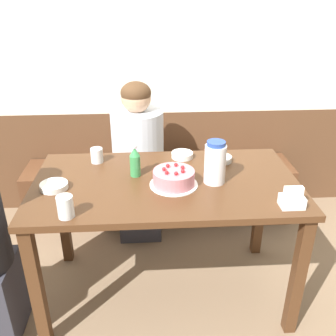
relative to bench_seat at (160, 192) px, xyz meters
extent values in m
plane|color=#846B51|center=(0.00, -0.83, -0.23)|extent=(12.00, 12.00, 0.00)
cube|color=brown|center=(0.00, 0.22, 0.18)|extent=(4.80, 0.04, 0.82)
cube|color=#56331E|center=(0.00, 0.00, 0.00)|extent=(2.05, 0.38, 0.45)
cube|color=#4C2D19|center=(0.00, -0.83, 0.53)|extent=(1.41, 0.78, 0.03)
cube|color=#4C2D19|center=(-0.66, -1.17, 0.14)|extent=(0.06, 0.06, 0.73)
cube|color=#4C2D19|center=(0.66, -1.17, 0.14)|extent=(0.06, 0.06, 0.73)
cube|color=#4C2D19|center=(-0.66, -0.49, 0.14)|extent=(0.06, 0.06, 0.73)
cube|color=#4C2D19|center=(0.66, -0.49, 0.14)|extent=(0.06, 0.06, 0.73)
cylinder|color=white|center=(0.04, -0.88, 0.55)|extent=(0.25, 0.25, 0.01)
cylinder|color=#C67A84|center=(0.04, -0.88, 0.59)|extent=(0.22, 0.22, 0.08)
sphere|color=red|center=(0.05, -0.83, 0.64)|extent=(0.02, 0.02, 0.02)
sphere|color=red|center=(0.01, -0.84, 0.64)|extent=(0.02, 0.02, 0.02)
sphere|color=red|center=(-0.01, -0.88, 0.64)|extent=(0.02, 0.02, 0.02)
sphere|color=red|center=(0.00, -0.92, 0.64)|extent=(0.02, 0.02, 0.02)
sphere|color=red|center=(0.05, -0.93, 0.64)|extent=(0.02, 0.02, 0.02)
sphere|color=red|center=(0.08, -0.91, 0.64)|extent=(0.02, 0.02, 0.02)
sphere|color=red|center=(0.09, -0.86, 0.64)|extent=(0.02, 0.02, 0.02)
cylinder|color=white|center=(0.25, -0.86, 0.65)|extent=(0.11, 0.11, 0.21)
cylinder|color=#28479E|center=(0.25, -0.86, 0.76)|extent=(0.10, 0.10, 0.02)
cylinder|color=#388E4C|center=(-0.16, -0.76, 0.60)|extent=(0.06, 0.06, 0.12)
cone|color=#388E4C|center=(-0.16, -0.76, 0.68)|extent=(0.06, 0.06, 0.05)
cylinder|color=silver|center=(-0.16, -0.76, 0.71)|extent=(0.03, 0.03, 0.01)
cube|color=white|center=(0.58, -1.13, 0.57)|extent=(0.11, 0.08, 0.05)
cube|color=white|center=(0.58, -1.13, 0.62)|extent=(0.09, 0.03, 0.05)
cylinder|color=white|center=(0.34, -0.61, 0.56)|extent=(0.12, 0.12, 0.03)
cylinder|color=white|center=(-0.58, -0.88, 0.56)|extent=(0.14, 0.14, 0.03)
cylinder|color=white|center=(0.12, -0.54, 0.56)|extent=(0.13, 0.13, 0.03)
cylinder|color=silver|center=(-0.47, -1.15, 0.59)|extent=(0.07, 0.07, 0.10)
cylinder|color=silver|center=(-0.39, -0.57, 0.59)|extent=(0.07, 0.07, 0.09)
cube|color=#33333D|center=(-0.16, -0.18, 0.00)|extent=(0.30, 0.34, 0.45)
cylinder|color=silver|center=(-0.16, -0.18, 0.47)|extent=(0.36, 0.36, 0.50)
sphere|color=tan|center=(-0.16, -0.18, 0.82)|extent=(0.20, 0.20, 0.20)
ellipsoid|color=#4C331E|center=(-0.16, -0.18, 0.85)|extent=(0.20, 0.20, 0.15)
camera|label=1|loc=(-0.10, -2.59, 1.48)|focal=40.00mm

